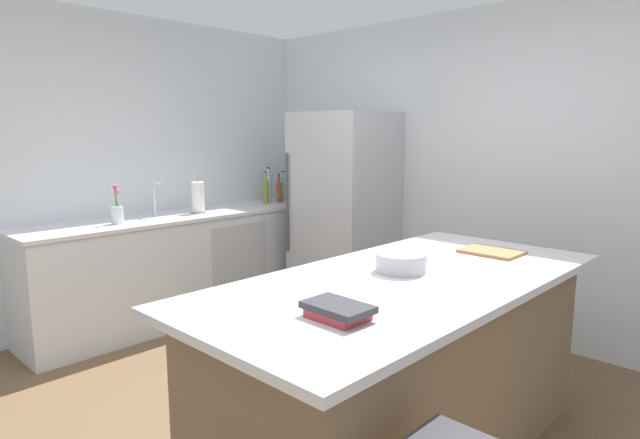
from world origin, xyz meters
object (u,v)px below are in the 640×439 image
object	(u,v)px
kitchen_island	(403,366)
whiskey_bottle	(293,189)
soda_bottle	(268,188)
gin_bottle	(283,189)
cookbook_stack	(338,311)
paper_towel_roll	(198,198)
mixing_bowl	(401,262)
olive_oil_bottle	(266,191)
refrigerator	(344,212)
sink_faucet	(155,198)
vinegar_bottle	(279,191)
flower_vase	(117,212)
cutting_board	(491,252)

from	to	relation	value
kitchen_island	whiskey_bottle	size ratio (longest dim) A/B	8.01
kitchen_island	soda_bottle	size ratio (longest dim) A/B	6.44
gin_bottle	cookbook_stack	size ratio (longest dim) A/B	1.18
paper_towel_roll	mixing_bowl	xyz separation A→B (m)	(2.50, -0.46, -0.07)
mixing_bowl	olive_oil_bottle	bearing A→B (deg)	153.40
kitchen_island	cookbook_stack	xyz separation A→B (m)	(0.15, -0.66, 0.49)
refrigerator	soda_bottle	distance (m)	0.95
sink_faucet	paper_towel_roll	size ratio (longest dim) A/B	0.96
paper_towel_roll	vinegar_bottle	bearing A→B (deg)	91.73
refrigerator	whiskey_bottle	size ratio (longest dim) A/B	6.32
gin_bottle	vinegar_bottle	size ratio (longest dim) A/B	1.08
sink_faucet	mixing_bowl	size ratio (longest dim) A/B	1.17
gin_bottle	paper_towel_roll	bearing A→B (deg)	-85.83
sink_faucet	cookbook_stack	bearing A→B (deg)	-16.30
gin_bottle	olive_oil_bottle	bearing A→B (deg)	-79.72
gin_bottle	olive_oil_bottle	xyz separation A→B (m)	(0.05, -0.28, -0.00)
flower_vase	mixing_bowl	world-z (taller)	flower_vase
olive_oil_bottle	soda_bottle	bearing A→B (deg)	127.82
sink_faucet	cookbook_stack	distance (m)	2.94
cookbook_stack	mixing_bowl	size ratio (longest dim) A/B	1.02
gin_bottle	soda_bottle	xyz separation A→B (m)	(-0.02, -0.18, 0.02)
cookbook_stack	mixing_bowl	bearing A→B (deg)	107.56
refrigerator	cookbook_stack	world-z (taller)	refrigerator
soda_bottle	cutting_board	distance (m)	2.83
gin_bottle	vinegar_bottle	bearing A→B (deg)	-64.18
mixing_bowl	refrigerator	bearing A→B (deg)	138.61
gin_bottle	cutting_board	distance (m)	2.85
flower_vase	whiskey_bottle	world-z (taller)	flower_vase
whiskey_bottle	mixing_bowl	xyz separation A→B (m)	(2.54, -1.64, -0.05)
vinegar_bottle	olive_oil_bottle	bearing A→B (deg)	-89.73
refrigerator	gin_bottle	xyz separation A→B (m)	(-0.90, 0.06, 0.15)
vinegar_bottle	cutting_board	xyz separation A→B (m)	(2.67, -0.74, -0.09)
kitchen_island	soda_bottle	bearing A→B (deg)	151.93
flower_vase	soda_bottle	xyz separation A→B (m)	(-0.14, 1.67, 0.06)
olive_oil_bottle	cookbook_stack	distance (m)	3.41
sink_faucet	cookbook_stack	size ratio (longest dim) A/B	1.14
paper_towel_roll	cookbook_stack	size ratio (longest dim) A/B	1.19
whiskey_bottle	paper_towel_roll	bearing A→B (deg)	-88.38
refrigerator	olive_oil_bottle	world-z (taller)	refrigerator
cutting_board	gin_bottle	bearing A→B (deg)	162.74
refrigerator	sink_faucet	xyz separation A→B (m)	(-0.90, -1.39, 0.18)
sink_faucet	flower_vase	bearing A→B (deg)	-73.04
sink_faucet	paper_towel_roll	bearing A→B (deg)	77.43
sink_faucet	gin_bottle	distance (m)	1.46
flower_vase	olive_oil_bottle	distance (m)	1.57
flower_vase	vinegar_bottle	world-z (taller)	flower_vase
refrigerator	sink_faucet	distance (m)	1.67
olive_oil_bottle	flower_vase	bearing A→B (deg)	-87.53
olive_oil_bottle	paper_towel_roll	bearing A→B (deg)	-87.95
whiskey_bottle	cookbook_stack	world-z (taller)	whiskey_bottle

